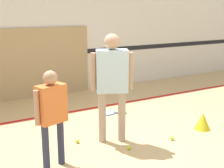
{
  "coord_description": "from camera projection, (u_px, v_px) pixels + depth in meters",
  "views": [
    {
      "loc": [
        -2.55,
        -3.95,
        2.1
      ],
      "look_at": [
        -0.17,
        0.15,
        0.96
      ],
      "focal_mm": 50.0,
      "sensor_mm": 36.0,
      "label": 1
    }
  ],
  "objects": [
    {
      "name": "ground_plane",
      "position": [
        126.0,
        142.0,
        5.06
      ],
      "size": [
        16.0,
        16.0,
        0.0
      ],
      "primitive_type": "plane",
      "color": "tan"
    },
    {
      "name": "wall_back",
      "position": [
        51.0,
        30.0,
        7.57
      ],
      "size": [
        16.0,
        0.07,
        3.2
      ],
      "color": "silver",
      "rests_on": "ground_plane"
    },
    {
      "name": "wall_panel",
      "position": [
        31.0,
        63.0,
        7.43
      ],
      "size": [
        2.96,
        0.05,
        1.67
      ],
      "color": "tan",
      "rests_on": "ground_plane"
    },
    {
      "name": "floor_stripe",
      "position": [
        79.0,
        110.0,
        6.62
      ],
      "size": [
        14.4,
        0.1,
        0.01
      ],
      "color": "red",
      "rests_on": "ground_plane"
    },
    {
      "name": "person_instructor",
      "position": [
        112.0,
        77.0,
        4.85
      ],
      "size": [
        0.61,
        0.45,
        1.74
      ],
      "rotation": [
        0.0,
        0.0,
        -0.43
      ],
      "color": "tan",
      "rests_on": "ground_plane"
    },
    {
      "name": "person_student_left",
      "position": [
        52.0,
        109.0,
        4.08
      ],
      "size": [
        0.49,
        0.3,
        1.34
      ],
      "rotation": [
        0.0,
        0.0,
        0.27
      ],
      "color": "#2D334C",
      "rests_on": "ground_plane"
    },
    {
      "name": "racket_spare_on_floor",
      "position": [
        108.0,
        113.0,
        6.45
      ],
      "size": [
        0.55,
        0.46,
        0.03
      ],
      "rotation": [
        0.0,
        0.0,
        5.66
      ],
      "color": "blue",
      "rests_on": "ground_plane"
    },
    {
      "name": "tennis_ball_near_instructor",
      "position": [
        129.0,
        148.0,
        4.78
      ],
      "size": [
        0.07,
        0.07,
        0.07
      ],
      "primitive_type": "sphere",
      "color": "#CCE038",
      "rests_on": "ground_plane"
    },
    {
      "name": "tennis_ball_by_spare_racket",
      "position": [
        120.0,
        111.0,
        6.48
      ],
      "size": [
        0.07,
        0.07,
        0.07
      ],
      "primitive_type": "sphere",
      "color": "#CCE038",
      "rests_on": "ground_plane"
    },
    {
      "name": "tennis_ball_stray_left",
      "position": [
        172.0,
        138.0,
        5.12
      ],
      "size": [
        0.07,
        0.07,
        0.07
      ],
      "primitive_type": "sphere",
      "color": "#CCE038",
      "rests_on": "ground_plane"
    },
    {
      "name": "tennis_ball_stray_right",
      "position": [
        77.0,
        141.0,
        5.01
      ],
      "size": [
        0.07,
        0.07,
        0.07
      ],
      "primitive_type": "sphere",
      "color": "#CCE038",
      "rests_on": "ground_plane"
    },
    {
      "name": "training_cone",
      "position": [
        203.0,
        121.0,
        5.56
      ],
      "size": [
        0.29,
        0.29,
        0.3
      ],
      "color": "yellow",
      "rests_on": "ground_plane"
    }
  ]
}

